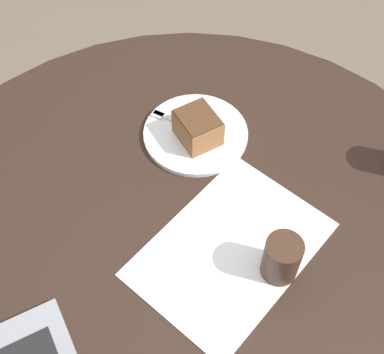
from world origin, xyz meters
name	(u,v)px	position (x,y,z in m)	size (l,w,h in m)	color
dining_table	(188,275)	(0.00, 0.00, 0.62)	(1.30, 1.30, 0.74)	black
paper_document	(231,249)	(-0.06, 0.06, 0.74)	(0.40, 0.29, 0.00)	white
plate	(196,134)	(-0.22, -0.20, 0.74)	(0.24, 0.24, 0.01)	white
cake_slice	(198,127)	(-0.21, -0.18, 0.78)	(0.10, 0.11, 0.07)	brown
fork	(179,122)	(-0.21, -0.24, 0.75)	(0.07, 0.17, 0.00)	silver
coffee_glass	(281,259)	(-0.09, 0.16, 0.79)	(0.07, 0.07, 0.10)	#3D2619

